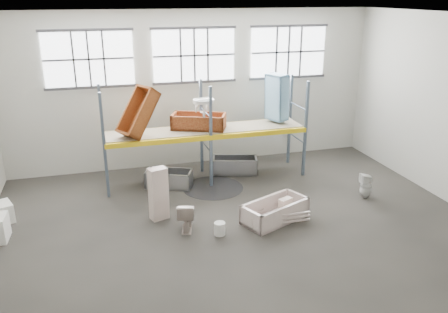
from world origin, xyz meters
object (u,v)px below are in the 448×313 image
object	(u,v)px
toilet_white	(366,186)
steel_tub_right	(235,165)
rust_tub_flat	(199,121)
bucket	(220,229)
blue_tub_upright	(277,97)
cistern_tall	(158,194)
bathtub_beige	(275,211)
toilet_beige	(186,215)
steel_tub_left	(169,179)

from	to	relation	value
toilet_white	steel_tub_right	bearing A→B (deg)	-126.31
rust_tub_flat	bucket	world-z (taller)	rust_tub_flat
toilet_white	blue_tub_upright	xyz separation A→B (m)	(-1.65, 2.77, 2.04)
cistern_tall	steel_tub_right	bearing A→B (deg)	24.00
toilet_white	steel_tub_right	xyz separation A→B (m)	(-2.98, 2.83, -0.10)
bathtub_beige	toilet_beige	xyz separation A→B (m)	(-2.26, 0.13, 0.12)
toilet_white	bucket	world-z (taller)	toilet_white
steel_tub_left	bucket	bearing A→B (deg)	-77.93
steel_tub_left	blue_tub_upright	xyz separation A→B (m)	(3.54, 0.47, 2.15)
blue_tub_upright	bucket	size ratio (longest dim) A/B	4.56
steel_tub_left	steel_tub_right	size ratio (longest dim) A/B	0.96
steel_tub_left	rust_tub_flat	bearing A→B (deg)	22.62
blue_tub_upright	steel_tub_left	bearing A→B (deg)	-172.43
toilet_white	rust_tub_flat	size ratio (longest dim) A/B	0.45
bathtub_beige	cistern_tall	bearing A→B (deg)	139.03
cistern_tall	bucket	world-z (taller)	cistern_tall
bathtub_beige	rust_tub_flat	distance (m)	3.84
blue_tub_upright	bucket	xyz separation A→B (m)	(-2.85, -3.68, -2.24)
steel_tub_left	steel_tub_right	world-z (taller)	steel_tub_right
toilet_beige	rust_tub_flat	bearing A→B (deg)	-93.04
steel_tub_right	bucket	size ratio (longest dim) A/B	4.47
bathtub_beige	bucket	xyz separation A→B (m)	(-1.55, -0.35, -0.09)
toilet_white	rust_tub_flat	distance (m)	5.18
cistern_tall	rust_tub_flat	bearing A→B (deg)	38.26
cistern_tall	bucket	distance (m)	1.84
steel_tub_right	blue_tub_upright	xyz separation A→B (m)	(1.33, -0.06, 2.14)
bucket	cistern_tall	bearing A→B (deg)	135.72
cistern_tall	bathtub_beige	bearing A→B (deg)	-35.39
toilet_white	steel_tub_right	world-z (taller)	toilet_white
rust_tub_flat	steel_tub_right	bearing A→B (deg)	4.64
blue_tub_upright	bucket	distance (m)	5.16
steel_tub_right	toilet_beige	bearing A→B (deg)	-124.39
bathtub_beige	bucket	distance (m)	1.59
toilet_beige	steel_tub_right	distance (m)	3.95
cistern_tall	toilet_white	size ratio (longest dim) A/B	1.91
toilet_beige	blue_tub_upright	size ratio (longest dim) A/B	0.52
cistern_tall	toilet_white	xyz separation A→B (m)	(5.76, -0.32, -0.33)
bucket	steel_tub_left	bearing A→B (deg)	102.07
bathtub_beige	blue_tub_upright	size ratio (longest dim) A/B	1.20
bathtub_beige	toilet_white	world-z (taller)	toilet_white
steel_tub_left	blue_tub_upright	world-z (taller)	blue_tub_upright
blue_tub_upright	cistern_tall	bearing A→B (deg)	-149.27
cistern_tall	rust_tub_flat	distance (m)	3.11
bathtub_beige	rust_tub_flat	size ratio (longest dim) A/B	1.08
toilet_white	steel_tub_left	bearing A→B (deg)	-106.75
toilet_beige	rust_tub_flat	size ratio (longest dim) A/B	0.47
bathtub_beige	toilet_white	xyz separation A→B (m)	(2.95, 0.56, 0.11)
toilet_white	rust_tub_flat	world-z (taller)	rust_tub_flat
toilet_beige	steel_tub_right	xyz separation A→B (m)	(2.23, 3.25, -0.11)
bathtub_beige	bucket	size ratio (longest dim) A/B	5.46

